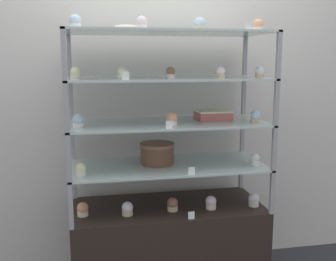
{
  "coord_description": "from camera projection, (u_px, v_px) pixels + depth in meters",
  "views": [
    {
      "loc": [
        -0.44,
        -2.27,
        1.46
      ],
      "look_at": [
        0.0,
        0.0,
        1.04
      ],
      "focal_mm": 42.0,
      "sensor_mm": 36.0,
      "label": 1
    }
  ],
  "objects": [
    {
      "name": "display_riser_lower",
      "position": [
        168.0,
        167.0,
        2.39
      ],
      "size": [
        1.16,
        0.51,
        0.26
      ],
      "color": "#99999E",
      "rests_on": "display_base"
    },
    {
      "name": "cupcake_12",
      "position": [
        170.0,
        73.0,
        2.21
      ],
      "size": [
        0.05,
        0.05,
        0.06
      ],
      "color": "beige",
      "rests_on": "display_riser_upper"
    },
    {
      "name": "display_riser_upper",
      "position": [
        168.0,
        80.0,
        2.29
      ],
      "size": [
        1.16,
        0.51,
        0.26
      ],
      "color": "#99999E",
      "rests_on": "display_riser_middle"
    },
    {
      "name": "cupcake_4",
      "position": [
        254.0,
        200.0,
        2.41
      ],
      "size": [
        0.07,
        0.07,
        0.08
      ],
      "color": "beige",
      "rests_on": "display_base"
    },
    {
      "name": "cupcake_2",
      "position": [
        173.0,
        204.0,
        2.34
      ],
      "size": [
        0.07,
        0.07,
        0.08
      ],
      "color": "#CCB28C",
      "rests_on": "display_base"
    },
    {
      "name": "layer_cake_centerpiece",
      "position": [
        157.0,
        153.0,
        2.39
      ],
      "size": [
        0.21,
        0.21,
        0.13
      ],
      "color": "brown",
      "rests_on": "display_riser_lower"
    },
    {
      "name": "back_wall",
      "position": [
        157.0,
        83.0,
        2.69
      ],
      "size": [
        8.0,
        0.05,
        2.6
      ],
      "color": "silver",
      "rests_on": "ground_plane"
    },
    {
      "name": "price_tag_0",
      "position": [
        191.0,
        215.0,
        2.21
      ],
      "size": [
        0.04,
        0.0,
        0.04
      ],
      "color": "white",
      "rests_on": "display_base"
    },
    {
      "name": "price_tag_1",
      "position": [
        192.0,
        171.0,
        2.17
      ],
      "size": [
        0.04,
        0.0,
        0.04
      ],
      "color": "white",
      "rests_on": "display_riser_lower"
    },
    {
      "name": "cupcake_7",
      "position": [
        78.0,
        121.0,
        2.15
      ],
      "size": [
        0.06,
        0.06,
        0.07
      ],
      "color": "white",
      "rests_on": "display_riser_middle"
    },
    {
      "name": "cupcake_5",
      "position": [
        81.0,
        170.0,
        2.15
      ],
      "size": [
        0.06,
        0.06,
        0.07
      ],
      "color": "beige",
      "rests_on": "display_riser_lower"
    },
    {
      "name": "cupcake_16",
      "position": [
        142.0,
        23.0,
        2.11
      ],
      "size": [
        0.06,
        0.06,
        0.07
      ],
      "color": "white",
      "rests_on": "display_riser_top"
    },
    {
      "name": "price_tag_4",
      "position": [
        249.0,
        25.0,
        2.09
      ],
      "size": [
        0.04,
        0.0,
        0.04
      ],
      "color": "white",
      "rests_on": "display_riser_top"
    },
    {
      "name": "cupcake_18",
      "position": [
        258.0,
        26.0,
        2.26
      ],
      "size": [
        0.06,
        0.06,
        0.07
      ],
      "color": "beige",
      "rests_on": "display_riser_top"
    },
    {
      "name": "cupcake_1",
      "position": [
        127.0,
        209.0,
        2.27
      ],
      "size": [
        0.07,
        0.07,
        0.08
      ],
      "color": "#CCB28C",
      "rests_on": "display_base"
    },
    {
      "name": "cupcake_3",
      "position": [
        211.0,
        203.0,
        2.37
      ],
      "size": [
        0.07,
        0.07,
        0.08
      ],
      "color": "beige",
      "rests_on": "display_base"
    },
    {
      "name": "sheet_cake_frosted",
      "position": [
        213.0,
        115.0,
        2.43
      ],
      "size": [
        0.21,
        0.17,
        0.06
      ],
      "color": "#C66660",
      "rests_on": "display_riser_middle"
    },
    {
      "name": "cupcake_15",
      "position": [
        75.0,
        22.0,
        2.04
      ],
      "size": [
        0.06,
        0.06,
        0.07
      ],
      "color": "white",
      "rests_on": "display_riser_top"
    },
    {
      "name": "donut_glazed",
      "position": [
        126.0,
        28.0,
        2.19
      ],
      "size": [
        0.13,
        0.13,
        0.03
      ],
      "color": "#EFE5CC",
      "rests_on": "display_riser_top"
    },
    {
      "name": "display_base",
      "position": [
        168.0,
        248.0,
        2.48
      ],
      "size": [
        1.16,
        0.51,
        0.57
      ],
      "color": "black",
      "rests_on": "ground_plane"
    },
    {
      "name": "price_tag_2",
      "position": [
        169.0,
        125.0,
        2.1
      ],
      "size": [
        0.04,
        0.0,
        0.04
      ],
      "color": "white",
      "rests_on": "display_riser_middle"
    },
    {
      "name": "cupcake_10",
      "position": [
        75.0,
        73.0,
        2.09
      ],
      "size": [
        0.05,
        0.05,
        0.06
      ],
      "color": "beige",
      "rests_on": "display_riser_upper"
    },
    {
      "name": "cupcake_13",
      "position": [
        221.0,
        73.0,
        2.2
      ],
      "size": [
        0.05,
        0.05,
        0.06
      ],
      "color": "#CCB28C",
      "rests_on": "display_riser_upper"
    },
    {
      "name": "display_riser_middle",
      "position": [
        168.0,
        124.0,
        2.34
      ],
      "size": [
        1.16,
        0.51,
        0.26
      ],
      "color": "#99999E",
      "rests_on": "display_riser_lower"
    },
    {
      "name": "cupcake_6",
      "position": [
        255.0,
        159.0,
        2.37
      ],
      "size": [
        0.06,
        0.06,
        0.07
      ],
      "color": "white",
      "rests_on": "display_riser_lower"
    },
    {
      "name": "cupcake_17",
      "position": [
        200.0,
        24.0,
        2.18
      ],
      "size": [
        0.06,
        0.06,
        0.07
      ],
      "color": "#CCB28C",
      "rests_on": "display_riser_top"
    },
    {
      "name": "cupcake_14",
      "position": [
        259.0,
        72.0,
        2.27
      ],
      "size": [
        0.05,
        0.05,
        0.06
      ],
      "color": "#CCB28C",
      "rests_on": "display_riser_upper"
    },
    {
      "name": "cupcake_0",
      "position": [
        83.0,
        209.0,
        2.26
      ],
      "size": [
        0.07,
        0.07,
        0.08
      ],
      "color": "beige",
      "rests_on": "display_base"
    },
    {
      "name": "price_tag_3",
      "position": [
        126.0,
        76.0,
        2.01
      ],
      "size": [
        0.04,
        0.0,
        0.04
      ],
      "color": "white",
      "rests_on": "display_riser_upper"
    },
    {
      "name": "cupcake_8",
      "position": [
        171.0,
        119.0,
        2.22
      ],
      "size": [
        0.06,
        0.06,
        0.07
      ],
      "color": "white",
      "rests_on": "display_riser_middle"
    },
    {
      "name": "display_riser_top",
      "position": [
        168.0,
        34.0,
        2.25
      ],
      "size": [
        1.16,
        0.51,
        0.26
      ],
      "color": "#99999E",
      "rests_on": "display_riser_upper"
    },
    {
      "name": "cupcake_9",
      "position": [
        255.0,
        117.0,
        2.32
      ],
      "size": [
        0.06,
        0.06,
        0.07
      ],
      "color": "#CCB28C",
      "rests_on": "display_riser_middle"
    },
    {
      "name": "cupcake_11",
      "position": [
        122.0,
        73.0,
        2.17
      ],
      "size": [
        0.05,
        0.05,
        0.06
      ],
      "color": "white",
      "rests_on": "display_riser_upper"
    }
  ]
}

